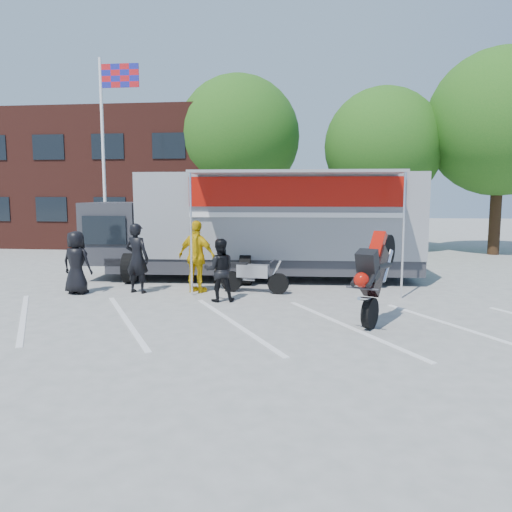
% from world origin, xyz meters
% --- Properties ---
extents(ground, '(100.00, 100.00, 0.00)m').
position_xyz_m(ground, '(0.00, 0.00, 0.00)').
color(ground, '#A2A29C').
rests_on(ground, ground).
extents(parking_bay_lines, '(18.09, 13.33, 0.01)m').
position_xyz_m(parking_bay_lines, '(0.00, 1.00, 0.01)').
color(parking_bay_lines, white).
rests_on(parking_bay_lines, ground).
extents(office_building, '(18.00, 8.00, 7.00)m').
position_xyz_m(office_building, '(-10.00, 18.00, 3.50)').
color(office_building, '#4F2119').
rests_on(office_building, ground).
extents(flagpole, '(1.61, 0.12, 8.00)m').
position_xyz_m(flagpole, '(-6.24, 10.00, 5.05)').
color(flagpole, white).
rests_on(flagpole, ground).
extents(tree_left, '(6.12, 6.12, 8.64)m').
position_xyz_m(tree_left, '(-2.00, 16.00, 5.57)').
color(tree_left, '#382314').
rests_on(tree_left, ground).
extents(tree_mid, '(5.44, 5.44, 7.68)m').
position_xyz_m(tree_mid, '(5.00, 15.00, 4.94)').
color(tree_mid, '#382314').
rests_on(tree_mid, ground).
extents(tree_right, '(6.46, 6.46, 9.12)m').
position_xyz_m(tree_right, '(10.00, 14.50, 5.88)').
color(tree_right, '#382314').
rests_on(tree_right, ground).
extents(transporter_truck, '(10.87, 5.59, 3.39)m').
position_xyz_m(transporter_truck, '(0.26, 6.63, 0.00)').
color(transporter_truck, gray).
rests_on(transporter_truck, ground).
extents(parked_motorcycle, '(2.04, 0.92, 1.03)m').
position_xyz_m(parked_motorcycle, '(0.24, 4.32, 0.00)').
color(parked_motorcycle, '#A9AAAE').
rests_on(parked_motorcycle, ground).
extents(stunt_bike_rider, '(1.56, 1.99, 2.12)m').
position_xyz_m(stunt_bike_rider, '(3.33, 1.48, 0.00)').
color(stunt_bike_rider, black).
rests_on(stunt_bike_rider, ground).
extents(spectator_leather_a, '(0.93, 0.69, 1.74)m').
position_xyz_m(spectator_leather_a, '(-4.62, 3.64, 0.87)').
color(spectator_leather_a, black).
rests_on(spectator_leather_a, ground).
extents(spectator_leather_b, '(0.81, 0.63, 1.95)m').
position_xyz_m(spectator_leather_b, '(-3.01, 3.97, 0.97)').
color(spectator_leather_b, black).
rests_on(spectator_leather_b, ground).
extents(spectator_leather_c, '(0.90, 0.76, 1.62)m').
position_xyz_m(spectator_leather_c, '(-0.52, 3.14, 0.81)').
color(spectator_leather_c, black).
rests_on(spectator_leather_c, ground).
extents(spectator_hivis, '(1.28, 0.88, 2.02)m').
position_xyz_m(spectator_hivis, '(-1.37, 4.22, 1.01)').
color(spectator_hivis, yellow).
rests_on(spectator_hivis, ground).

